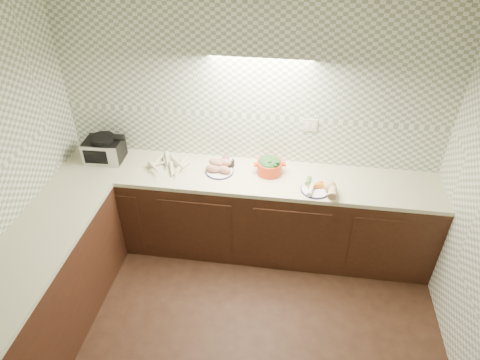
# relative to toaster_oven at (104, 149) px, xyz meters

# --- Properties ---
(room) EXTENTS (3.60, 3.60, 2.60)m
(room) POSITION_rel_toaster_oven_xyz_m (1.42, -1.58, 0.61)
(room) COLOR black
(room) RESTS_ON ground
(counter) EXTENTS (3.60, 3.60, 0.90)m
(counter) POSITION_rel_toaster_oven_xyz_m (0.74, -0.90, -0.57)
(counter) COLOR black
(counter) RESTS_ON ground
(toaster_oven) EXTENTS (0.37, 0.29, 0.25)m
(toaster_oven) POSITION_rel_toaster_oven_xyz_m (0.00, 0.00, 0.00)
(toaster_oven) COLOR black
(toaster_oven) RESTS_ON counter
(parsnip_pile) EXTENTS (0.42, 0.42, 0.08)m
(parsnip_pile) POSITION_rel_toaster_oven_xyz_m (0.68, -0.08, -0.09)
(parsnip_pile) COLOR beige
(parsnip_pile) RESTS_ON counter
(sweet_potato_plate) EXTENTS (0.27, 0.27, 0.12)m
(sweet_potato_plate) POSITION_rel_toaster_oven_xyz_m (1.15, -0.05, -0.07)
(sweet_potato_plate) COLOR #17163D
(sweet_potato_plate) RESTS_ON counter
(onion_bowl) EXTENTS (0.14, 0.14, 0.11)m
(onion_bowl) POSITION_rel_toaster_oven_xyz_m (1.21, 0.06, -0.08)
(onion_bowl) COLOR black
(onion_bowl) RESTS_ON counter
(dutch_oven) EXTENTS (0.31, 0.28, 0.17)m
(dutch_oven) POSITION_rel_toaster_oven_xyz_m (1.62, -0.01, -0.04)
(dutch_oven) COLOR red
(dutch_oven) RESTS_ON counter
(veg_plate) EXTENTS (0.34, 0.29, 0.12)m
(veg_plate) POSITION_rel_toaster_oven_xyz_m (2.11, -0.23, -0.07)
(veg_plate) COLOR #17163D
(veg_plate) RESTS_ON counter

